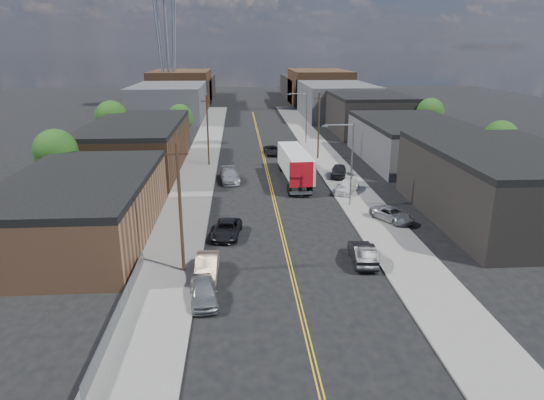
{
  "coord_description": "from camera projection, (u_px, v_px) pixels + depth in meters",
  "views": [
    {
      "loc": [
        -3.81,
        -24.0,
        16.41
      ],
      "look_at": [
        -0.78,
        19.87,
        2.5
      ],
      "focal_mm": 32.0,
      "sensor_mm": 36.0,
      "label": 1
    }
  ],
  "objects": [
    {
      "name": "semi_truck",
      "position": [
        294.0,
        162.0,
        61.98
      ],
      "size": [
        3.33,
        15.99,
        4.16
      ],
      "rotation": [
        0.0,
        0.0,
        0.05
      ],
      "color": "silver",
      "rests_on": "ground"
    },
    {
      "name": "tree_left_near",
      "position": [
        57.0,
        154.0,
        53.42
      ],
      "size": [
        4.85,
        4.76,
        7.91
      ],
      "color": "black",
      "rests_on": "ground"
    },
    {
      "name": "car_left_b",
      "position": [
        207.0,
        266.0,
        36.22
      ],
      "size": [
        1.69,
        4.64,
        1.52
      ],
      "primitive_type": "imported",
      "rotation": [
        0.0,
        0.0,
        -0.02
      ],
      "color": "#9E8167",
      "rests_on": "ground"
    },
    {
      "name": "tree_right_far",
      "position": [
        430.0,
        114.0,
        85.51
      ],
      "size": [
        4.85,
        4.76,
        7.91
      ],
      "color": "black",
      "rests_on": "ground"
    },
    {
      "name": "car_right_lot_a",
      "position": [
        392.0,
        214.0,
        47.33
      ],
      "size": [
        4.15,
        5.15,
        1.3
      ],
      "primitive_type": "imported",
      "rotation": [
        0.0,
        0.0,
        0.5
      ],
      "color": "#A6A7AB",
      "rests_on": "sidewalk_right"
    },
    {
      "name": "car_right_lot_c",
      "position": [
        339.0,
        171.0,
        63.33
      ],
      "size": [
        2.97,
        4.99,
        1.59
      ],
      "primitive_type": "imported",
      "rotation": [
        0.0,
        0.0,
        -0.25
      ],
      "color": "black",
      "rests_on": "sidewalk_right"
    },
    {
      "name": "warehouse_brown",
      "position": [
        137.0,
        145.0,
        67.7
      ],
      "size": [
        12.0,
        26.0,
        6.6
      ],
      "color": "#4B311E",
      "rests_on": "ground"
    },
    {
      "name": "skyline_left_a",
      "position": [
        170.0,
        101.0,
        115.86
      ],
      "size": [
        16.0,
        30.0,
        8.0
      ],
      "primitive_type": "cube",
      "color": "#3C3C3F",
      "rests_on": "ground"
    },
    {
      "name": "car_ahead_truck",
      "position": [
        272.0,
        150.0,
        77.11
      ],
      "size": [
        2.9,
        5.2,
        1.37
      ],
      "primitive_type": "imported",
      "rotation": [
        0.0,
        0.0,
        0.13
      ],
      "color": "black",
      "rests_on": "ground"
    },
    {
      "name": "car_left_c",
      "position": [
        227.0,
        229.0,
        43.73
      ],
      "size": [
        2.96,
        5.3,
        1.4
      ],
      "primitive_type": "imported",
      "rotation": [
        0.0,
        0.0,
        -0.13
      ],
      "color": "black",
      "rests_on": "ground"
    },
    {
      "name": "skyline_left_b",
      "position": [
        181.0,
        89.0,
        139.34
      ],
      "size": [
        16.0,
        26.0,
        10.0
      ],
      "primitive_type": "cube",
      "color": "#4B311E",
      "rests_on": "ground"
    },
    {
      "name": "car_left_d",
      "position": [
        230.0,
        176.0,
        61.5
      ],
      "size": [
        2.76,
        5.69,
        1.6
      ],
      "primitive_type": "imported",
      "rotation": [
        0.0,
        0.0,
        0.1
      ],
      "color": "#AFB0B4",
      "rests_on": "ground"
    },
    {
      "name": "streetlight_near",
      "position": [
        348.0,
        158.0,
        50.7
      ],
      "size": [
        3.39,
        0.25,
        9.0
      ],
      "color": "gray",
      "rests_on": "ground"
    },
    {
      "name": "streetlight_far",
      "position": [
        304.0,
        114.0,
        83.99
      ],
      "size": [
        3.39,
        0.25,
        9.0
      ],
      "color": "gray",
      "rests_on": "ground"
    },
    {
      "name": "sidewalk_right",
      "position": [
        330.0,
        163.0,
        71.43
      ],
      "size": [
        5.0,
        140.0,
        0.15
      ],
      "primitive_type": "cube",
      "color": "slate",
      "rests_on": "ground"
    },
    {
      "name": "warehouse_tan",
      "position": [
        81.0,
        207.0,
        43.12
      ],
      "size": [
        12.0,
        22.0,
        5.6
      ],
      "color": "brown",
      "rests_on": "ground"
    },
    {
      "name": "utility_pole_left_far",
      "position": [
        208.0,
        130.0,
        68.74
      ],
      "size": [
        1.6,
        0.26,
        10.0
      ],
      "color": "black",
      "rests_on": "ground"
    },
    {
      "name": "utility_pole_right",
      "position": [
        319.0,
        126.0,
        72.67
      ],
      "size": [
        1.6,
        0.26,
        10.0
      ],
      "color": "black",
      "rests_on": "ground"
    },
    {
      "name": "skyline_right_a",
      "position": [
        335.0,
        100.0,
        118.49
      ],
      "size": [
        16.0,
        30.0,
        8.0
      ],
      "primitive_type": "cube",
      "color": "#3C3C3F",
      "rests_on": "ground"
    },
    {
      "name": "tree_left_mid",
      "position": [
        112.0,
        119.0,
        77.11
      ],
      "size": [
        5.1,
        5.04,
        8.37
      ],
      "color": "black",
      "rests_on": "ground"
    },
    {
      "name": "industrial_right_b",
      "position": [
        412.0,
        141.0,
        72.31
      ],
      "size": [
        14.0,
        24.0,
        6.1
      ],
      "color": "#3C3C3F",
      "rests_on": "ground"
    },
    {
      "name": "sidewalk_left",
      "position": [
        200.0,
        165.0,
        70.18
      ],
      "size": [
        5.0,
        140.0,
        0.15
      ],
      "primitive_type": "cube",
      "color": "slate",
      "rests_on": "ground"
    },
    {
      "name": "skyline_left_c",
      "position": [
        188.0,
        88.0,
        158.81
      ],
      "size": [
        16.0,
        40.0,
        7.0
      ],
      "primitive_type": "cube",
      "color": "black",
      "rests_on": "ground"
    },
    {
      "name": "car_right_oncoming",
      "position": [
        363.0,
        253.0,
        38.42
      ],
      "size": [
        2.02,
        4.99,
        1.61
      ],
      "primitive_type": "imported",
      "rotation": [
        0.0,
        0.0,
        3.08
      ],
      "color": "black",
      "rests_on": "ground"
    },
    {
      "name": "ground",
      "position": [
        261.0,
        145.0,
        85.09
      ],
      "size": [
        260.0,
        260.0,
        0.0
      ],
      "primitive_type": "plane",
      "color": "black",
      "rests_on": "ground"
    },
    {
      "name": "centerline",
      "position": [
        265.0,
        164.0,
        70.83
      ],
      "size": [
        0.32,
        120.0,
        0.01
      ],
      "primitive_type": "cube",
      "color": "gold",
      "rests_on": "ground"
    },
    {
      "name": "car_right_lot_b",
      "position": [
        347.0,
        186.0,
        56.72
      ],
      "size": [
        4.06,
        5.15,
        1.4
      ],
      "primitive_type": "imported",
      "rotation": [
        0.0,
        0.0,
        -0.51
      ],
      "color": "silver",
      "rests_on": "sidewalk_right"
    },
    {
      "name": "industrial_right_c",
      "position": [
        368.0,
        113.0,
        96.81
      ],
      "size": [
        14.0,
        22.0,
        7.6
      ],
      "color": "black",
      "rests_on": "ground"
    },
    {
      "name": "tree_left_far",
      "position": [
        180.0,
        118.0,
        84.7
      ],
      "size": [
        4.35,
        4.2,
        6.97
      ],
      "color": "black",
      "rests_on": "ground"
    },
    {
      "name": "chainlink_fence",
      "position": [
        120.0,
        310.0,
        30.4
      ],
      "size": [
        0.05,
        16.0,
        1.22
      ],
      "color": "slate",
      "rests_on": "ground"
    },
    {
      "name": "tree_right_near",
      "position": [
        500.0,
        140.0,
        62.77
      ],
      "size": [
        4.6,
        4.48,
        7.44
      ],
      "color": "black",
      "rests_on": "ground"
    },
    {
      "name": "industrial_right_a",
      "position": [
        503.0,
        185.0,
        47.42
      ],
      "size": [
        14.0,
        22.0,
        7.1
      ],
      "color": "black",
      "rests_on": "ground"
    },
    {
      "name": "skyline_right_c",
      "position": [
        309.0,
        88.0,
        161.44
      ],
      "size": [
        16.0,
        40.0,
        7.0
      ],
      "primitive_type": "cube",
      "color": "black",
      "rests_on": "ground"
    },
    {
      "name": "skyline_right_b",
      "position": [
        319.0,
        88.0,
        141.97
      ],
      "size": [
        16.0,
        26.0,
        10.0
      ],
      "primitive_type": "cube",
      "color": "#4B311E",
      "rests_on": "ground"
    },
    {
      "name": "utility_pole_left_near",
      "position": [
        180.0,
        208.0,
        35.45
      ],
      "size": [
        1.6,
        0.26,
        10.0
      ],
      "color": "black",
      "rests_on": "ground"
    },
    {
      "name": "car_left_a",
      "position": [
        203.0,
        292.0,
        32.46
      ],
      "size": [
        2.33,
        4.65,
        1.52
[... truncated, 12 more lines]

